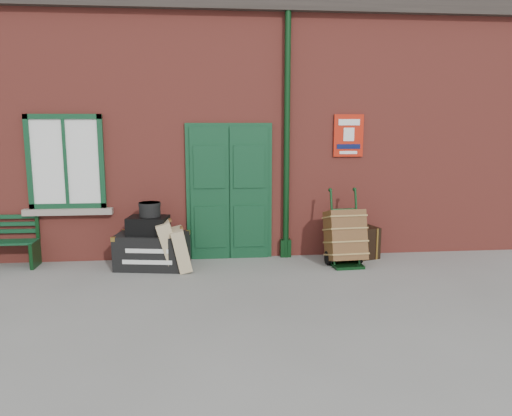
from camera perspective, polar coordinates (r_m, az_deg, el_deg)
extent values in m
plane|color=gray|center=(7.14, 0.01, -8.76)|extent=(80.00, 80.00, 0.00)
cube|color=#9E3E33|center=(10.26, -1.97, 8.27)|extent=(10.00, 4.00, 4.00)
cube|color=#38302B|center=(10.43, -2.04, 20.16)|extent=(10.30, 4.30, 0.30)
cube|color=#103D22|center=(8.29, -3.07, 1.65)|extent=(1.42, 0.12, 2.32)
cube|color=white|center=(8.51, -20.94, 4.95)|extent=(1.20, 0.08, 1.50)
cylinder|color=black|center=(8.27, 3.54, 7.88)|extent=(0.10, 0.10, 4.00)
cube|color=red|center=(8.55, 10.53, 8.14)|extent=(0.50, 0.03, 0.70)
cube|color=black|center=(8.69, -23.92, -4.84)|extent=(0.06, 0.41, 0.41)
cube|color=black|center=(8.04, -11.76, -4.82)|extent=(1.18, 0.78, 0.55)
cube|color=black|center=(7.95, -12.23, -1.95)|extent=(0.67, 0.53, 0.27)
cylinder|color=black|center=(7.93, -12.05, -0.16)|extent=(0.38, 0.38, 0.22)
cube|color=tan|center=(7.90, -9.88, -4.12)|extent=(0.47, 0.58, 0.78)
cube|color=tan|center=(7.81, -8.60, -4.68)|extent=(0.37, 0.52, 0.67)
cube|color=black|center=(8.10, 10.41, -6.50)|extent=(0.49, 0.37, 0.05)
cylinder|color=black|center=(8.04, 8.76, -2.28)|extent=(0.06, 0.33, 1.19)
cylinder|color=black|center=(8.18, 11.49, -2.16)|extent=(0.06, 0.33, 1.19)
cylinder|color=black|center=(8.16, 8.19, -5.67)|extent=(0.06, 0.23, 0.22)
cylinder|color=black|center=(8.33, 11.75, -5.44)|extent=(0.06, 0.23, 0.22)
cube|color=brown|center=(8.12, 10.16, -3.08)|extent=(0.62, 0.66, 0.88)
cube|color=black|center=(8.60, 11.18, -3.90)|extent=(0.84, 0.68, 0.53)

